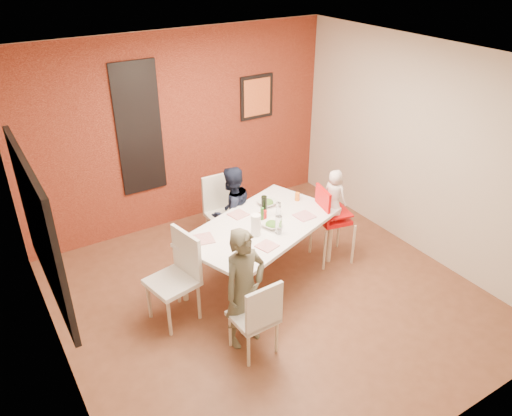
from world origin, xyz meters
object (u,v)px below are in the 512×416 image
wine_bottle (264,206)px  chair_far (223,208)px  chair_near (258,315)px  paper_towel_roll (256,225)px  child_far (232,212)px  child_near (245,289)px  high_chair (330,217)px  dining_table (261,230)px  chair_left (178,272)px  toddler (334,195)px

wine_bottle → chair_far: bearing=99.7°
chair_near → paper_towel_roll: paper_towel_roll is taller
chair_far → child_far: child_far is taller
child_near → child_far: 1.65m
child_near → paper_towel_roll: bearing=42.4°
chair_far → high_chair: high_chair is taller
dining_table → chair_left: 1.10m
child_far → wine_bottle: 0.64m
child_near → wine_bottle: 1.29m
child_far → chair_near: bearing=57.9°
dining_table → wine_bottle: wine_bottle is taller
chair_near → child_far: child_far is taller
child_far → high_chair: bearing=130.9°
high_chair → toddler: size_ratio=1.61×
chair_far → paper_towel_roll: bearing=-96.7°
chair_near → wine_bottle: (0.83, 1.19, 0.41)m
chair_left → toddler: bearing=78.2°
high_chair → child_near: (-1.67, -0.71, 0.04)m
wine_bottle → paper_towel_roll: size_ratio=1.03×
dining_table → child_far: child_far is taller
dining_table → chair_left: size_ratio=2.08×
chair_left → toddler: size_ratio=1.58×
chair_near → chair_left: bearing=-69.7°
wine_bottle → chair_left: bearing=-169.2°
chair_left → high_chair: size_ratio=0.98×
chair_left → chair_near: bearing=11.3°
dining_table → chair_near: 1.26m
chair_far → chair_left: size_ratio=0.97×
child_near → paper_towel_roll: 0.86m
paper_towel_roll → child_near: bearing=-129.6°
chair_left → toddler: 2.13m
chair_far → child_far: size_ratio=0.81×
chair_left → wine_bottle: bearing=89.4°
chair_near → child_near: size_ratio=0.67×
dining_table → chair_left: chair_left is taller
child_far → wine_bottle: child_far is taller
chair_near → wine_bottle: wine_bottle is taller
child_far → paper_towel_roll: 0.92m
toddler → high_chair: bearing=53.6°
toddler → paper_towel_roll: toddler is taller
child_far → wine_bottle: bearing=94.0°
high_chair → chair_far: bearing=55.5°
high_chair → child_far: 1.25m
high_chair → paper_towel_roll: 1.18m
high_chair → wine_bottle: bearing=86.3°
child_far → chair_far: bearing=-101.1°
toddler → dining_table: bearing=69.4°
paper_towel_roll → chair_near: bearing=-120.9°
chair_left → child_far: size_ratio=0.83×
wine_bottle → dining_table: bearing=-131.2°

